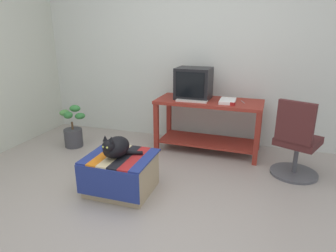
{
  "coord_description": "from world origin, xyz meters",
  "views": [
    {
      "loc": [
        0.93,
        -2.15,
        1.58
      ],
      "look_at": [
        -0.04,
        0.85,
        0.55
      ],
      "focal_mm": 31.46,
      "sensor_mm": 36.0,
      "label": 1
    }
  ],
  "objects_px": {
    "desk": "(208,117)",
    "cat": "(116,147)",
    "keyboard": "(192,100)",
    "stapler": "(231,104)",
    "office_chair": "(296,144)",
    "ottoman_with_blanket": "(121,173)",
    "tv_monitor": "(194,84)",
    "book": "(228,101)",
    "potted_plant": "(73,131)"
  },
  "relations": [
    {
      "from": "potted_plant",
      "to": "office_chair",
      "type": "height_order",
      "value": "office_chair"
    },
    {
      "from": "potted_plant",
      "to": "stapler",
      "type": "xyz_separation_m",
      "value": [
        2.13,
        0.26,
        0.49
      ]
    },
    {
      "from": "office_chair",
      "to": "ottoman_with_blanket",
      "type": "bearing_deg",
      "value": 51.35
    },
    {
      "from": "book",
      "to": "ottoman_with_blanket",
      "type": "distance_m",
      "value": 1.65
    },
    {
      "from": "book",
      "to": "ottoman_with_blanket",
      "type": "relative_size",
      "value": 0.45
    },
    {
      "from": "desk",
      "to": "cat",
      "type": "xyz_separation_m",
      "value": [
        -0.66,
        -1.38,
        0.02
      ]
    },
    {
      "from": "keyboard",
      "to": "cat",
      "type": "height_order",
      "value": "keyboard"
    },
    {
      "from": "desk",
      "to": "ottoman_with_blanket",
      "type": "height_order",
      "value": "desk"
    },
    {
      "from": "tv_monitor",
      "to": "potted_plant",
      "type": "height_order",
      "value": "tv_monitor"
    },
    {
      "from": "ottoman_with_blanket",
      "to": "potted_plant",
      "type": "distance_m",
      "value": 1.49
    },
    {
      "from": "book",
      "to": "ottoman_with_blanket",
      "type": "xyz_separation_m",
      "value": [
        -0.88,
        -1.29,
        -0.53
      ]
    },
    {
      "from": "book",
      "to": "cat",
      "type": "height_order",
      "value": "book"
    },
    {
      "from": "desk",
      "to": "tv_monitor",
      "type": "distance_m",
      "value": 0.48
    },
    {
      "from": "desk",
      "to": "keyboard",
      "type": "distance_m",
      "value": 0.34
    },
    {
      "from": "desk",
      "to": "keyboard",
      "type": "height_order",
      "value": "keyboard"
    },
    {
      "from": "keyboard",
      "to": "potted_plant",
      "type": "relative_size",
      "value": 0.69
    },
    {
      "from": "ottoman_with_blanket",
      "to": "potted_plant",
      "type": "bearing_deg",
      "value": 143.01
    },
    {
      "from": "desk",
      "to": "potted_plant",
      "type": "distance_m",
      "value": 1.9
    },
    {
      "from": "desk",
      "to": "ottoman_with_blanket",
      "type": "distance_m",
      "value": 1.51
    },
    {
      "from": "potted_plant",
      "to": "stapler",
      "type": "relative_size",
      "value": 5.28
    },
    {
      "from": "office_chair",
      "to": "keyboard",
      "type": "bearing_deg",
      "value": 9.36
    },
    {
      "from": "tv_monitor",
      "to": "stapler",
      "type": "height_order",
      "value": "tv_monitor"
    },
    {
      "from": "keyboard",
      "to": "ottoman_with_blanket",
      "type": "relative_size",
      "value": 0.61
    },
    {
      "from": "tv_monitor",
      "to": "potted_plant",
      "type": "relative_size",
      "value": 0.8
    },
    {
      "from": "book",
      "to": "cat",
      "type": "xyz_separation_m",
      "value": [
        -0.9,
        -1.33,
        -0.23
      ]
    },
    {
      "from": "desk",
      "to": "potted_plant",
      "type": "relative_size",
      "value": 2.39
    },
    {
      "from": "keyboard",
      "to": "office_chair",
      "type": "xyz_separation_m",
      "value": [
        1.26,
        -0.33,
        -0.33
      ]
    },
    {
      "from": "keyboard",
      "to": "desk",
      "type": "bearing_deg",
      "value": 31.74
    },
    {
      "from": "tv_monitor",
      "to": "cat",
      "type": "relative_size",
      "value": 1.27
    },
    {
      "from": "desk",
      "to": "cat",
      "type": "distance_m",
      "value": 1.53
    },
    {
      "from": "tv_monitor",
      "to": "keyboard",
      "type": "relative_size",
      "value": 1.16
    },
    {
      "from": "keyboard",
      "to": "stapler",
      "type": "xyz_separation_m",
      "value": [
        0.5,
        -0.05,
        0.01
      ]
    },
    {
      "from": "keyboard",
      "to": "potted_plant",
      "type": "height_order",
      "value": "keyboard"
    },
    {
      "from": "potted_plant",
      "to": "stapler",
      "type": "distance_m",
      "value": 2.2
    },
    {
      "from": "tv_monitor",
      "to": "book",
      "type": "relative_size",
      "value": 1.57
    },
    {
      "from": "desk",
      "to": "office_chair",
      "type": "distance_m",
      "value": 1.16
    },
    {
      "from": "potted_plant",
      "to": "ottoman_with_blanket",
      "type": "bearing_deg",
      "value": -36.99
    },
    {
      "from": "desk",
      "to": "book",
      "type": "xyz_separation_m",
      "value": [
        0.24,
        -0.05,
        0.25
      ]
    },
    {
      "from": "book",
      "to": "potted_plant",
      "type": "height_order",
      "value": "book"
    },
    {
      "from": "keyboard",
      "to": "cat",
      "type": "bearing_deg",
      "value": -111.11
    },
    {
      "from": "keyboard",
      "to": "cat",
      "type": "distance_m",
      "value": 1.35
    },
    {
      "from": "ottoman_with_blanket",
      "to": "stapler",
      "type": "relative_size",
      "value": 5.94
    },
    {
      "from": "book",
      "to": "desk",
      "type": "bearing_deg",
      "value": 167.47
    },
    {
      "from": "desk",
      "to": "stapler",
      "type": "relative_size",
      "value": 12.64
    },
    {
      "from": "keyboard",
      "to": "stapler",
      "type": "bearing_deg",
      "value": -7.05
    },
    {
      "from": "potted_plant",
      "to": "office_chair",
      "type": "relative_size",
      "value": 0.65
    },
    {
      "from": "ottoman_with_blanket",
      "to": "office_chair",
      "type": "relative_size",
      "value": 0.73
    },
    {
      "from": "ottoman_with_blanket",
      "to": "cat",
      "type": "xyz_separation_m",
      "value": [
        -0.02,
        -0.04,
        0.3
      ]
    },
    {
      "from": "cat",
      "to": "keyboard",
      "type": "bearing_deg",
      "value": 75.89
    },
    {
      "from": "potted_plant",
      "to": "keyboard",
      "type": "bearing_deg",
      "value": 10.73
    }
  ]
}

